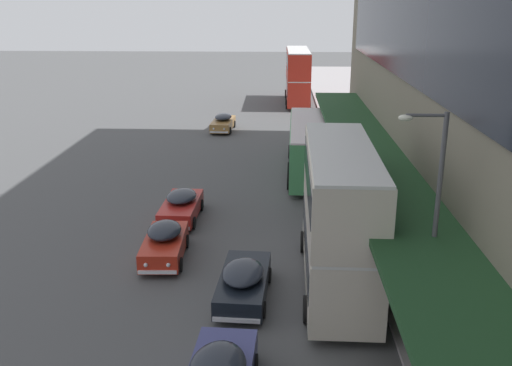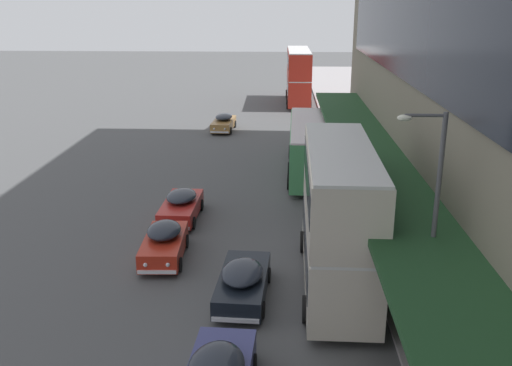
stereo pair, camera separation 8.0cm
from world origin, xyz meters
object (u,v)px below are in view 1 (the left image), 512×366
Objects in this scene: transit_bus_kerbside_rear at (308,145)px; fire_hydrant at (381,246)px; transit_bus_kerbside_front at (298,75)px; sedan_trailing_near at (164,242)px; transit_bus_kerbside_far at (339,214)px; sedan_lead_near at (223,122)px; sedan_trailing_mid at (181,206)px; sedan_far_back at (244,281)px; street_lamp at (431,219)px.

fire_hydrant is (2.79, -12.83, -1.48)m from transit_bus_kerbside_rear.
sedan_trailing_near is (-7.06, -40.58, -2.41)m from transit_bus_kerbside_front.
transit_bus_kerbside_far reaches higher than fire_hydrant.
transit_bus_kerbside_far is 13.40× the size of fire_hydrant.
transit_bus_kerbside_far is 4.55m from fire_hydrant.
transit_bus_kerbside_rear reaches higher than sedan_lead_near.
transit_bus_kerbside_far is 8.17m from sedan_trailing_near.
transit_bus_kerbside_rear is 16.09× the size of fire_hydrant.
sedan_lead_near is at bearing 110.71° from fire_hydrant.
transit_bus_kerbside_rear reaches higher than sedan_trailing_mid.
fire_hydrant is (2.31, 2.89, -2.65)m from transit_bus_kerbside_far.
sedan_far_back is at bearing -42.43° from sedan_trailing_near.
sedan_trailing_near is 9.85m from fire_hydrant.
street_lamp reaches higher than transit_bus_kerbside_front.
transit_bus_kerbside_front is 47.24m from street_lamp.
sedan_trailing_mid reaches higher than fire_hydrant.
street_lamp is (9.89, -6.55, 3.89)m from sedan_trailing_near.
sedan_trailing_mid is 0.95× the size of sedan_far_back.
street_lamp reaches higher than sedan_lead_near.
sedan_far_back is 7.89m from street_lamp.
transit_bus_kerbside_front is 1.14× the size of transit_bus_kerbside_far.
fire_hydrant is (2.76, -39.87, -2.72)m from transit_bus_kerbside_front.
sedan_trailing_near reaches higher than sedan_trailing_mid.
transit_bus_kerbside_rear is 11.22m from sedan_trailing_mid.
sedan_lead_near is (-6.95, 12.96, -1.24)m from transit_bus_kerbside_rear.
transit_bus_kerbside_far is 1.98× the size of sedan_lead_near.
transit_bus_kerbside_rear is 2.63× the size of sedan_trailing_near.
transit_bus_kerbside_far is (0.46, -42.76, -0.07)m from transit_bus_kerbside_front.
sedan_trailing_mid is (-7.59, 7.11, -2.40)m from transit_bus_kerbside_far.
sedan_trailing_near is (-0.07, -26.49, 0.06)m from sedan_lead_near.
fire_hydrant is at bearing 4.11° from sedan_trailing_near.
transit_bus_kerbside_far is at bearing 118.49° from street_lamp.
sedan_far_back is 0.60× the size of street_lamp.
sedan_lead_near is at bearing 89.84° from sedan_trailing_near.
fire_hydrant is at bearing 34.62° from sedan_far_back.
sedan_trailing_mid reaches higher than sedan_lead_near.
transit_bus_kerbside_rear is 2.48× the size of sedan_trailing_mid.
sedan_lead_near is at bearing 106.55° from street_lamp.
sedan_trailing_mid is 9.24m from sedan_far_back.
transit_bus_kerbside_far is 29.72m from sedan_lead_near.
sedan_trailing_mid is at bearing -90.38° from sedan_lead_near.
transit_bus_kerbside_front reaches higher than sedan_far_back.
sedan_lead_near is 34.69m from street_lamp.
sedan_trailing_near is 0.54× the size of street_lamp.
sedan_far_back reaches higher than fire_hydrant.
sedan_far_back reaches higher than sedan_trailing_mid.
transit_bus_kerbside_front is 2.25× the size of sedan_far_back.
transit_bus_kerbside_rear reaches higher than fire_hydrant.
transit_bus_kerbside_rear is at bearing 79.20° from sedan_far_back.
transit_bus_kerbside_far reaches higher than sedan_far_back.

